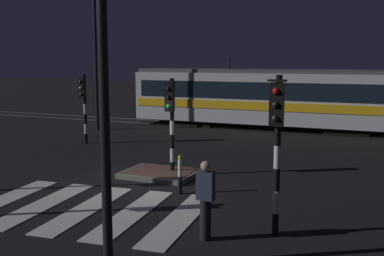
{
  "coord_description": "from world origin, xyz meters",
  "views": [
    {
      "loc": [
        7.07,
        -12.55,
        3.82
      ],
      "look_at": [
        0.62,
        2.7,
        1.4
      ],
      "focal_mm": 44.56,
      "sensor_mm": 36.0,
      "label": 1
    }
  ],
  "objects_px": {
    "street_lamp_trackside_left": "(93,43)",
    "pedestrian_waiting_at_kerb": "(206,200)",
    "traffic_light_corner_far_left": "(84,98)",
    "traffic_light_corner_near_right": "(277,132)",
    "tram": "(269,97)",
    "traffic_light_median_centre": "(171,112)",
    "bollard_island_edge": "(180,175)"
  },
  "relations": [
    {
      "from": "traffic_light_corner_near_right",
      "to": "tram",
      "type": "xyz_separation_m",
      "value": [
        -4.01,
        15.71,
        -0.55
      ]
    },
    {
      "from": "traffic_light_corner_far_left",
      "to": "traffic_light_corner_near_right",
      "type": "xyz_separation_m",
      "value": [
        10.55,
        -7.91,
        0.23
      ]
    },
    {
      "from": "traffic_light_corner_near_right",
      "to": "pedestrian_waiting_at_kerb",
      "type": "relative_size",
      "value": 2.04
    },
    {
      "from": "traffic_light_corner_far_left",
      "to": "pedestrian_waiting_at_kerb",
      "type": "relative_size",
      "value": 1.83
    },
    {
      "from": "street_lamp_trackside_left",
      "to": "pedestrian_waiting_at_kerb",
      "type": "bearing_deg",
      "value": -47.7
    },
    {
      "from": "traffic_light_median_centre",
      "to": "traffic_light_corner_near_right",
      "type": "distance_m",
      "value": 5.91
    },
    {
      "from": "traffic_light_median_centre",
      "to": "pedestrian_waiting_at_kerb",
      "type": "bearing_deg",
      "value": -57.19
    },
    {
      "from": "street_lamp_trackside_left",
      "to": "pedestrian_waiting_at_kerb",
      "type": "relative_size",
      "value": 4.3
    },
    {
      "from": "pedestrian_waiting_at_kerb",
      "to": "bollard_island_edge",
      "type": "bearing_deg",
      "value": 123.08
    },
    {
      "from": "street_lamp_trackside_left",
      "to": "pedestrian_waiting_at_kerb",
      "type": "distance_m",
      "value": 16.94
    },
    {
      "from": "traffic_light_median_centre",
      "to": "pedestrian_waiting_at_kerb",
      "type": "distance_m",
      "value": 5.77
    },
    {
      "from": "traffic_light_corner_near_right",
      "to": "pedestrian_waiting_at_kerb",
      "type": "xyz_separation_m",
      "value": [
        -1.31,
        -0.74,
        -1.42
      ]
    },
    {
      "from": "street_lamp_trackside_left",
      "to": "bollard_island_edge",
      "type": "xyz_separation_m",
      "value": [
        9.18,
        -9.25,
        -4.08
      ]
    },
    {
      "from": "street_lamp_trackside_left",
      "to": "bollard_island_edge",
      "type": "height_order",
      "value": "street_lamp_trackside_left"
    },
    {
      "from": "tram",
      "to": "pedestrian_waiting_at_kerb",
      "type": "xyz_separation_m",
      "value": [
        2.71,
        -16.45,
        -0.87
      ]
    },
    {
      "from": "traffic_light_median_centre",
      "to": "traffic_light_corner_near_right",
      "type": "xyz_separation_m",
      "value": [
        4.36,
        -3.99,
        0.19
      ]
    },
    {
      "from": "traffic_light_corner_near_right",
      "to": "street_lamp_trackside_left",
      "type": "relative_size",
      "value": 0.47
    },
    {
      "from": "traffic_light_corner_far_left",
      "to": "pedestrian_waiting_at_kerb",
      "type": "bearing_deg",
      "value": -43.13
    },
    {
      "from": "tram",
      "to": "pedestrian_waiting_at_kerb",
      "type": "bearing_deg",
      "value": -80.66
    },
    {
      "from": "traffic_light_median_centre",
      "to": "traffic_light_corner_far_left",
      "type": "xyz_separation_m",
      "value": [
        -6.19,
        3.92,
        -0.04
      ]
    },
    {
      "from": "traffic_light_corner_near_right",
      "to": "pedestrian_waiting_at_kerb",
      "type": "bearing_deg",
      "value": -150.37
    },
    {
      "from": "traffic_light_corner_near_right",
      "to": "bollard_island_edge",
      "type": "bearing_deg",
      "value": 145.57
    },
    {
      "from": "traffic_light_corner_far_left",
      "to": "tram",
      "type": "bearing_deg",
      "value": 50.05
    },
    {
      "from": "street_lamp_trackside_left",
      "to": "bollard_island_edge",
      "type": "bearing_deg",
      "value": -45.21
    },
    {
      "from": "traffic_light_median_centre",
      "to": "street_lamp_trackside_left",
      "type": "xyz_separation_m",
      "value": [
        -8.06,
        7.48,
        2.54
      ]
    },
    {
      "from": "traffic_light_corner_far_left",
      "to": "traffic_light_median_centre",
      "type": "bearing_deg",
      "value": -32.36
    },
    {
      "from": "traffic_light_corner_near_right",
      "to": "tram",
      "type": "distance_m",
      "value": 16.22
    },
    {
      "from": "traffic_light_corner_far_left",
      "to": "traffic_light_corner_near_right",
      "type": "bearing_deg",
      "value": -36.86
    },
    {
      "from": "traffic_light_median_centre",
      "to": "traffic_light_corner_far_left",
      "type": "relative_size",
      "value": 1.02
    },
    {
      "from": "bollard_island_edge",
      "to": "tram",
      "type": "bearing_deg",
      "value": 93.28
    },
    {
      "from": "pedestrian_waiting_at_kerb",
      "to": "traffic_light_median_centre",
      "type": "bearing_deg",
      "value": 122.81
    },
    {
      "from": "traffic_light_median_centre",
      "to": "tram",
      "type": "bearing_deg",
      "value": 88.3
    }
  ]
}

